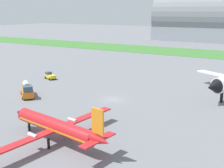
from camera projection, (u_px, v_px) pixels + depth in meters
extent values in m
plane|color=slate|center=(113.00, 99.00, 63.78)|extent=(600.00, 600.00, 0.00)
cube|color=#3D7533|center=(202.00, 53.00, 132.77)|extent=(360.00, 28.00, 0.08)
cylinder|color=red|center=(55.00, 126.00, 42.62)|extent=(15.50, 4.43, 2.13)
cone|color=black|center=(21.00, 113.00, 47.80)|extent=(2.42, 2.39, 2.09)
cone|color=red|center=(100.00, 140.00, 37.12)|extent=(3.24, 2.35, 1.92)
cube|color=orange|center=(55.00, 127.00, 42.66)|extent=(14.66, 4.34, 0.30)
cube|color=red|center=(22.00, 142.00, 38.03)|extent=(3.25, 11.82, 0.21)
cube|color=red|center=(84.00, 117.00, 46.88)|extent=(3.25, 11.82, 0.21)
cylinder|color=#B7BABF|center=(33.00, 136.00, 39.98)|extent=(1.79, 0.93, 0.68)
cylinder|color=#B7BABF|center=(72.00, 120.00, 45.65)|extent=(1.79, 0.93, 0.68)
cube|color=orange|center=(98.00, 121.00, 36.76)|extent=(1.94, 0.54, 3.41)
cube|color=red|center=(90.00, 144.00, 36.26)|extent=(1.72, 3.14, 0.17)
cube|color=red|center=(105.00, 136.00, 38.52)|extent=(1.72, 3.14, 0.17)
cylinder|color=black|center=(29.00, 126.00, 46.95)|extent=(0.38, 0.38, 1.49)
cylinder|color=black|center=(49.00, 144.00, 40.83)|extent=(0.38, 0.38, 1.49)
cylinder|color=black|center=(71.00, 134.00, 44.01)|extent=(0.38, 0.38, 1.49)
cone|color=black|center=(213.00, 87.00, 59.21)|extent=(4.37, 4.27, 3.32)
cube|color=white|center=(223.00, 76.00, 72.10)|extent=(14.09, 8.77, 0.34)
cylinder|color=black|center=(221.00, 98.00, 61.48)|extent=(0.61, 0.61, 2.15)
cube|color=orange|center=(27.00, 92.00, 65.70)|extent=(6.56, 5.97, 1.40)
cylinder|color=silver|center=(27.00, 85.00, 66.04)|extent=(3.74, 3.45, 1.54)
cube|color=#334C60|center=(28.00, 89.00, 63.73)|extent=(3.09, 3.04, 1.20)
cylinder|color=black|center=(34.00, 97.00, 64.22)|extent=(0.70, 0.64, 0.70)
cylinder|color=black|center=(23.00, 98.00, 63.39)|extent=(0.70, 0.64, 0.70)
cylinder|color=black|center=(32.00, 92.00, 68.34)|extent=(0.70, 0.64, 0.70)
cylinder|color=black|center=(21.00, 93.00, 67.52)|extent=(0.70, 0.64, 0.70)
cube|color=yellow|center=(50.00, 76.00, 82.61)|extent=(4.00, 2.91, 0.90)
cube|color=#334C60|center=(48.00, 73.00, 83.16)|extent=(1.73, 1.86, 0.70)
cylinder|color=black|center=(45.00, 78.00, 83.09)|extent=(0.74, 0.47, 0.70)
cylinder|color=black|center=(51.00, 77.00, 84.22)|extent=(0.74, 0.47, 0.70)
cylinder|color=black|center=(50.00, 79.00, 81.23)|extent=(0.74, 0.47, 0.70)
cylinder|color=black|center=(55.00, 78.00, 82.35)|extent=(0.74, 0.47, 0.70)
cube|color=#9399A3|center=(200.00, 31.00, 188.87)|extent=(57.69, 28.39, 12.66)
cylinder|color=gray|center=(201.00, 16.00, 186.62)|extent=(56.54, 31.23, 31.23)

